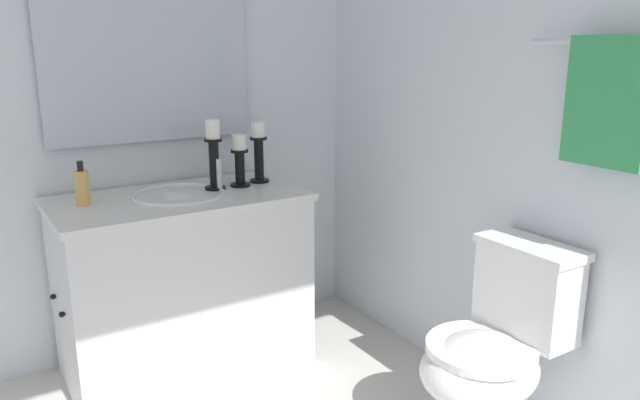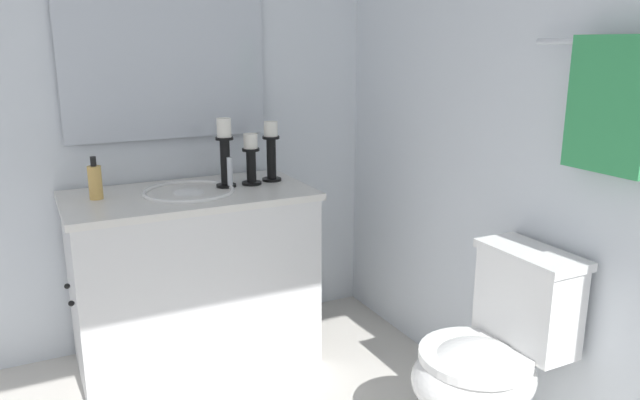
{
  "view_description": "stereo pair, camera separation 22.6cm",
  "coord_description": "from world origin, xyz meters",
  "px_view_note": "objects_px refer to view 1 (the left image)",
  "views": [
    {
      "loc": [
        1.45,
        -0.7,
        1.44
      ],
      "look_at": [
        -0.43,
        0.5,
        0.86
      ],
      "focal_mm": 33.98,
      "sensor_mm": 36.0,
      "label": 1
    },
    {
      "loc": [
        1.56,
        -0.5,
        1.44
      ],
      "look_at": [
        -0.43,
        0.5,
        0.86
      ],
      "focal_mm": 33.98,
      "sensor_mm": 36.0,
      "label": 2
    }
  ],
  "objects_px": {
    "vanity_cabinet": "(184,283)",
    "mirror": "(150,62)",
    "toilet": "(494,352)",
    "candle_holder_tall": "(259,151)",
    "towel_near_vanity": "(606,102)",
    "candle_holder_mid": "(214,152)",
    "sink_basin": "(179,204)",
    "towel_bar": "(617,41)",
    "soap_bottle": "(82,187)",
    "candle_holder_short": "(240,160)"
  },
  "relations": [
    {
      "from": "sink_basin",
      "to": "candle_holder_tall",
      "type": "bearing_deg",
      "value": 97.25
    },
    {
      "from": "candle_holder_tall",
      "to": "toilet",
      "type": "bearing_deg",
      "value": 15.97
    },
    {
      "from": "vanity_cabinet",
      "to": "mirror",
      "type": "bearing_deg",
      "value": 179.99
    },
    {
      "from": "mirror",
      "to": "soap_bottle",
      "type": "distance_m",
      "value": 0.64
    },
    {
      "from": "sink_basin",
      "to": "candle_holder_short",
      "type": "bearing_deg",
      "value": 94.32
    },
    {
      "from": "sink_basin",
      "to": "towel_bar",
      "type": "distance_m",
      "value": 1.76
    },
    {
      "from": "vanity_cabinet",
      "to": "sink_basin",
      "type": "xyz_separation_m",
      "value": [
        0.0,
        0.0,
        0.36
      ]
    },
    {
      "from": "toilet",
      "to": "towel_bar",
      "type": "xyz_separation_m",
      "value": [
        0.19,
        0.22,
        1.08
      ]
    },
    {
      "from": "sink_basin",
      "to": "candle_holder_mid",
      "type": "xyz_separation_m",
      "value": [
        -0.03,
        0.18,
        0.2
      ]
    },
    {
      "from": "mirror",
      "to": "candle_holder_tall",
      "type": "xyz_separation_m",
      "value": [
        0.23,
        0.41,
        -0.4
      ]
    },
    {
      "from": "candle_holder_tall",
      "to": "towel_near_vanity",
      "type": "xyz_separation_m",
      "value": [
        1.36,
        0.54,
        0.31
      ]
    },
    {
      "from": "toilet",
      "to": "candle_holder_tall",
      "type": "bearing_deg",
      "value": -164.03
    },
    {
      "from": "candle_holder_short",
      "to": "candle_holder_tall",
      "type": "bearing_deg",
      "value": 104.86
    },
    {
      "from": "sink_basin",
      "to": "mirror",
      "type": "height_order",
      "value": "mirror"
    },
    {
      "from": "toilet",
      "to": "sink_basin",
      "type": "bearing_deg",
      "value": -146.26
    },
    {
      "from": "candle_holder_tall",
      "to": "towel_near_vanity",
      "type": "bearing_deg",
      "value": 21.63
    },
    {
      "from": "candle_holder_short",
      "to": "towel_bar",
      "type": "height_order",
      "value": "towel_bar"
    },
    {
      "from": "soap_bottle",
      "to": "toilet",
      "type": "relative_size",
      "value": 0.24
    },
    {
      "from": "mirror",
      "to": "towel_near_vanity",
      "type": "relative_size",
      "value": 2.27
    },
    {
      "from": "mirror",
      "to": "soap_bottle",
      "type": "xyz_separation_m",
      "value": [
        0.22,
        -0.37,
        -0.47
      ]
    },
    {
      "from": "candle_holder_short",
      "to": "towel_near_vanity",
      "type": "relative_size",
      "value": 0.58
    },
    {
      "from": "mirror",
      "to": "candle_holder_short",
      "type": "distance_m",
      "value": 0.58
    },
    {
      "from": "vanity_cabinet",
      "to": "toilet",
      "type": "bearing_deg",
      "value": 33.77
    },
    {
      "from": "candle_holder_short",
      "to": "soap_bottle",
      "type": "height_order",
      "value": "candle_holder_short"
    },
    {
      "from": "sink_basin",
      "to": "soap_bottle",
      "type": "relative_size",
      "value": 2.23
    },
    {
      "from": "towel_bar",
      "to": "candle_holder_short",
      "type": "bearing_deg",
      "value": -153.29
    },
    {
      "from": "vanity_cabinet",
      "to": "toilet",
      "type": "distance_m",
      "value": 1.34
    },
    {
      "from": "candle_holder_tall",
      "to": "toilet",
      "type": "distance_m",
      "value": 1.35
    },
    {
      "from": "soap_bottle",
      "to": "candle_holder_tall",
      "type": "bearing_deg",
      "value": 89.45
    },
    {
      "from": "sink_basin",
      "to": "candle_holder_short",
      "type": "relative_size",
      "value": 1.71
    },
    {
      "from": "towel_near_vanity",
      "to": "vanity_cabinet",
      "type": "bearing_deg",
      "value": -143.95
    },
    {
      "from": "candle_holder_short",
      "to": "toilet",
      "type": "bearing_deg",
      "value": 21.4
    },
    {
      "from": "vanity_cabinet",
      "to": "mirror",
      "type": "distance_m",
      "value": 0.99
    },
    {
      "from": "mirror",
      "to": "candle_holder_tall",
      "type": "distance_m",
      "value": 0.62
    },
    {
      "from": "mirror",
      "to": "candle_holder_short",
      "type": "bearing_deg",
      "value": 49.4
    },
    {
      "from": "vanity_cabinet",
      "to": "candle_holder_mid",
      "type": "bearing_deg",
      "value": 99.06
    },
    {
      "from": "vanity_cabinet",
      "to": "towel_near_vanity",
      "type": "relative_size",
      "value": 2.6
    },
    {
      "from": "soap_bottle",
      "to": "vanity_cabinet",
      "type": "bearing_deg",
      "value": 80.91
    },
    {
      "from": "sink_basin",
      "to": "candle_holder_tall",
      "type": "xyz_separation_m",
      "value": [
        -0.05,
        0.41,
        0.19
      ]
    },
    {
      "from": "vanity_cabinet",
      "to": "toilet",
      "type": "relative_size",
      "value": 1.42
    },
    {
      "from": "towel_near_vanity",
      "to": "towel_bar",
      "type": "bearing_deg",
      "value": 90.0
    },
    {
      "from": "vanity_cabinet",
      "to": "towel_near_vanity",
      "type": "distance_m",
      "value": 1.83
    },
    {
      "from": "soap_bottle",
      "to": "towel_bar",
      "type": "xyz_separation_m",
      "value": [
        1.37,
        1.34,
        0.56
      ]
    },
    {
      "from": "mirror",
      "to": "towel_near_vanity",
      "type": "height_order",
      "value": "mirror"
    },
    {
      "from": "mirror",
      "to": "towel_bar",
      "type": "distance_m",
      "value": 1.86
    },
    {
      "from": "candle_holder_mid",
      "to": "vanity_cabinet",
      "type": "bearing_deg",
      "value": -80.94
    },
    {
      "from": "mirror",
      "to": "candle_holder_tall",
      "type": "height_order",
      "value": "mirror"
    },
    {
      "from": "vanity_cabinet",
      "to": "towel_bar",
      "type": "bearing_deg",
      "value": 36.56
    },
    {
      "from": "candle_holder_short",
      "to": "sink_basin",
      "type": "bearing_deg",
      "value": -85.68
    },
    {
      "from": "sink_basin",
      "to": "toilet",
      "type": "xyz_separation_m",
      "value": [
        1.12,
        0.75,
        -0.4
      ]
    }
  ]
}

